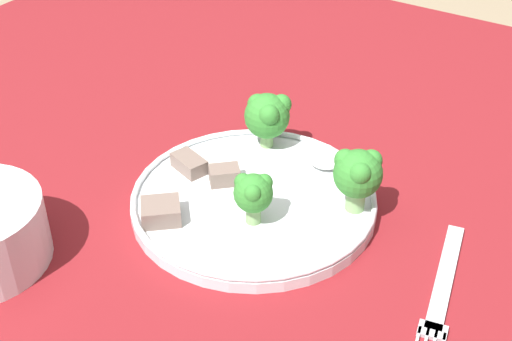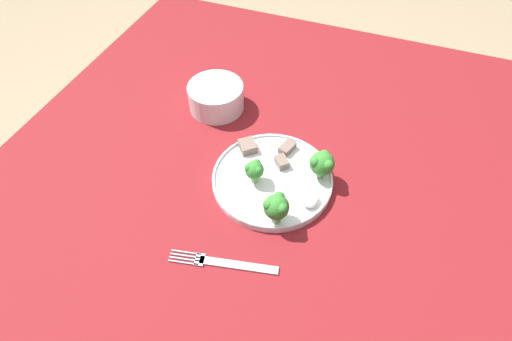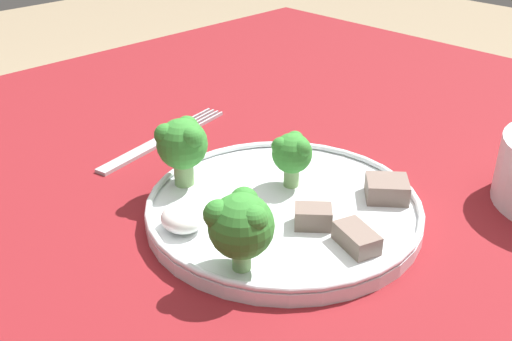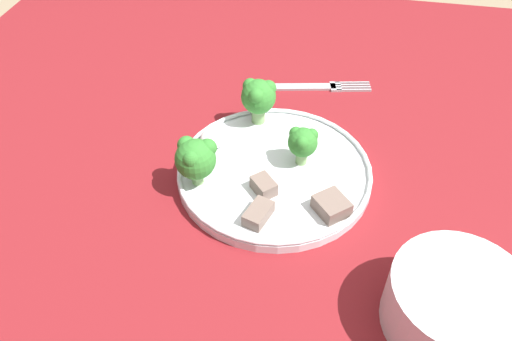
% 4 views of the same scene
% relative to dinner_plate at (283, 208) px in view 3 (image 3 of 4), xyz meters
% --- Properties ---
extents(table, '(1.19, 1.19, 0.71)m').
position_rel_dinner_plate_xyz_m(table, '(0.04, 0.01, -0.09)').
color(table, maroon).
rests_on(table, ground_plane).
extents(dinner_plate, '(0.25, 0.25, 0.02)m').
position_rel_dinner_plate_xyz_m(dinner_plate, '(0.00, 0.00, 0.00)').
color(dinner_plate, white).
rests_on(dinner_plate, table).
extents(fork, '(0.06, 0.20, 0.00)m').
position_rel_dinner_plate_xyz_m(fork, '(-0.21, 0.02, -0.01)').
color(fork, '#B2B2B7').
rests_on(fork, table).
extents(broccoli_floret_near_rim_left, '(0.05, 0.05, 0.07)m').
position_rel_dinner_plate_xyz_m(broccoli_floret_near_rim_left, '(-0.09, -0.04, 0.05)').
color(broccoli_floret_near_rim_left, '#7FA866').
rests_on(broccoli_floret_near_rim_left, dinner_plate).
extents(broccoli_floret_center_left, '(0.04, 0.04, 0.05)m').
position_rel_dinner_plate_xyz_m(broccoli_floret_center_left, '(-0.02, 0.03, 0.04)').
color(broccoli_floret_center_left, '#7FA866').
rests_on(broccoli_floret_center_left, dinner_plate).
extents(broccoli_floret_back_left, '(0.05, 0.05, 0.06)m').
position_rel_dinner_plate_xyz_m(broccoli_floret_back_left, '(0.04, -0.09, 0.04)').
color(broccoli_floret_back_left, '#7FA866').
rests_on(broccoli_floret_back_left, dinner_plate).
extents(meat_slice_front_slice, '(0.04, 0.03, 0.02)m').
position_rel_dinner_plate_xyz_m(meat_slice_front_slice, '(0.08, -0.00, 0.01)').
color(meat_slice_front_slice, '#756056').
rests_on(meat_slice_front_slice, dinner_plate).
extents(meat_slice_middle_slice, '(0.04, 0.04, 0.02)m').
position_rel_dinner_plate_xyz_m(meat_slice_middle_slice, '(0.04, -0.01, 0.01)').
color(meat_slice_middle_slice, '#756056').
rests_on(meat_slice_middle_slice, dinner_plate).
extents(meat_slice_rear_slice, '(0.05, 0.05, 0.02)m').
position_rel_dinner_plate_xyz_m(meat_slice_rear_slice, '(0.06, 0.08, 0.01)').
color(meat_slice_rear_slice, '#756056').
rests_on(meat_slice_rear_slice, dinner_plate).
extents(sauce_dollop, '(0.04, 0.03, 0.02)m').
position_rel_dinner_plate_xyz_m(sauce_dollop, '(-0.03, -0.09, 0.01)').
color(sauce_dollop, white).
rests_on(sauce_dollop, dinner_plate).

